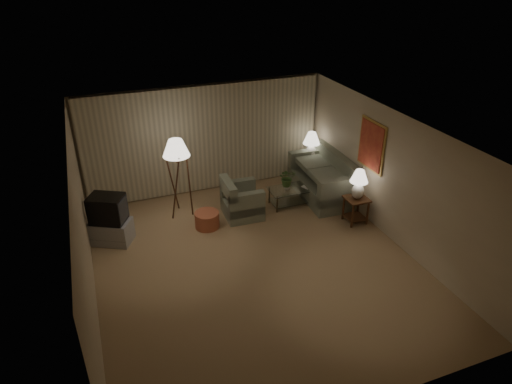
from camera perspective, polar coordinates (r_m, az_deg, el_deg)
ground at (r=9.08m, az=-0.07°, el=-8.84°), size 7.00×7.00×0.00m
room_shell at (r=9.46m, az=-3.22°, el=4.93°), size 6.04×7.02×2.72m
sofa at (r=11.33m, az=8.16°, el=1.45°), size 2.06×1.17×0.88m
armchair at (r=10.44m, az=-1.73°, el=-1.15°), size 0.94×0.89×0.73m
side_table_near at (r=10.41m, az=12.39°, el=-1.71°), size 0.49×0.49×0.60m
side_table_far at (r=12.12m, az=6.76°, el=3.17°), size 0.49×0.41×0.60m
table_lamp_near at (r=10.13m, az=12.73°, el=1.25°), size 0.40×0.40×0.69m
table_lamp_far at (r=11.87m, az=6.94°, el=6.03°), size 0.44×0.44×0.76m
coffee_table at (r=10.98m, az=4.57°, el=-0.20°), size 1.14×0.62×0.41m
tv_cabinet at (r=10.03m, az=-17.65°, el=-4.71°), size 1.26×1.21×0.50m
crt_tv at (r=9.76m, az=-18.10°, el=-2.03°), size 1.09×1.06×0.58m
floor_lamp at (r=10.35m, az=-9.68°, el=1.92°), size 0.60×0.60×1.84m
ottoman at (r=10.14m, az=-6.13°, el=-3.47°), size 0.66×0.66×0.36m
vase at (r=10.82m, az=3.90°, el=0.67°), size 0.16×0.16×0.15m
flowers at (r=10.69m, az=3.95°, el=2.07°), size 0.45×0.41×0.43m
book at (r=10.93m, az=6.01°, el=0.47°), size 0.23×0.26×0.02m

